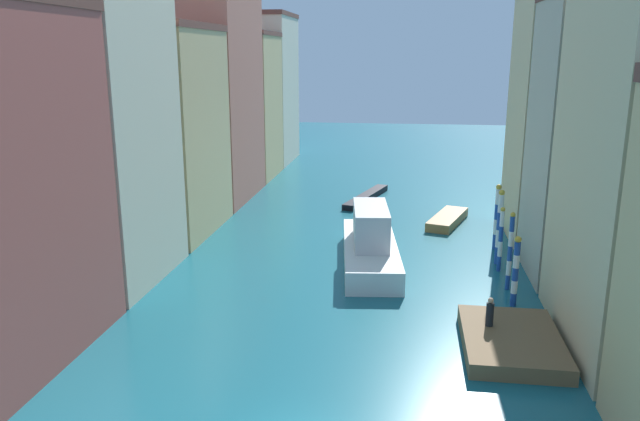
% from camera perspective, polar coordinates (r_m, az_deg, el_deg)
% --- Properties ---
extents(ground_plane, '(154.00, 154.00, 0.00)m').
position_cam_1_polar(ground_plane, '(44.88, 3.44, -2.72)').
color(ground_plane, '#196070').
extents(building_left_1, '(7.13, 9.25, 20.05)m').
position_cam_1_polar(building_left_1, '(37.66, -20.24, 8.74)').
color(building_left_1, beige).
rests_on(building_left_1, ground).
extents(building_left_2, '(7.13, 10.51, 15.18)m').
position_cam_1_polar(building_left_2, '(47.06, -14.19, 7.14)').
color(building_left_2, '#DBB77A').
rests_on(building_left_2, ground).
extents(building_left_3, '(7.13, 11.94, 19.20)m').
position_cam_1_polar(building_left_3, '(57.49, -10.03, 10.60)').
color(building_left_3, '#C6705B').
rests_on(building_left_3, ground).
extents(building_left_4, '(7.13, 9.11, 15.30)m').
position_cam_1_polar(building_left_4, '(67.80, -7.17, 9.58)').
color(building_left_4, '#DBB77A').
rests_on(building_left_4, ground).
extents(building_left_5, '(7.13, 10.61, 17.78)m').
position_cam_1_polar(building_left_5, '(77.33, -5.25, 11.12)').
color(building_left_5, beige).
rests_on(building_left_5, ground).
extents(building_right_2, '(7.13, 7.41, 16.63)m').
position_cam_1_polar(building_right_2, '(39.40, 24.35, 6.05)').
color(building_right_2, '#BCB299').
rests_on(building_right_2, ground).
extents(building_right_3, '(7.13, 8.04, 17.95)m').
position_cam_1_polar(building_right_3, '(47.09, 21.78, 8.27)').
color(building_right_3, beige).
rests_on(building_right_3, ground).
extents(waterfront_dock, '(4.35, 6.31, 0.72)m').
position_cam_1_polar(waterfront_dock, '(30.12, 17.21, -11.45)').
color(waterfront_dock, brown).
rests_on(waterfront_dock, ground).
extents(person_on_dock, '(0.36, 0.36, 1.39)m').
position_cam_1_polar(person_on_dock, '(30.30, 15.38, -9.08)').
color(person_on_dock, black).
rests_on(person_on_dock, waterfront_dock).
extents(mooring_pole_0, '(0.36, 0.36, 3.88)m').
position_cam_1_polar(mooring_pole_0, '(34.36, 17.57, -5.28)').
color(mooring_pole_0, '#1E479E').
rests_on(mooring_pole_0, ground).
extents(mooring_pole_1, '(0.29, 0.29, 4.56)m').
position_cam_1_polar(mooring_pole_1, '(36.50, 17.11, -3.54)').
color(mooring_pole_1, '#1E479E').
rests_on(mooring_pole_1, ground).
extents(mooring_pole_2, '(0.29, 0.29, 4.08)m').
position_cam_1_polar(mooring_pole_2, '(39.49, 16.31, -2.51)').
color(mooring_pole_2, '#1E479E').
rests_on(mooring_pole_2, ground).
extents(mooring_pole_3, '(0.38, 0.38, 4.87)m').
position_cam_1_polar(mooring_pole_3, '(40.69, 16.19, -1.41)').
color(mooring_pole_3, '#1E479E').
rests_on(mooring_pole_3, ground).
extents(mooring_pole_4, '(0.38, 0.38, 4.56)m').
position_cam_1_polar(mooring_pole_4, '(43.80, 15.98, -0.51)').
color(mooring_pole_4, '#1E479E').
rests_on(mooring_pole_4, ground).
extents(vaporetto_white, '(4.55, 11.71, 3.74)m').
position_cam_1_polar(vaporetto_white, '(39.64, 4.66, -3.05)').
color(vaporetto_white, white).
rests_on(vaporetto_white, ground).
extents(gondola_black, '(3.61, 9.31, 0.53)m').
position_cam_1_polar(gondola_black, '(57.11, 4.28, 1.26)').
color(gondola_black, black).
rests_on(gondola_black, ground).
extents(motorboat_0, '(3.66, 6.57, 0.69)m').
position_cam_1_polar(motorboat_0, '(50.00, 11.66, -0.79)').
color(motorboat_0, olive).
rests_on(motorboat_0, ground).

